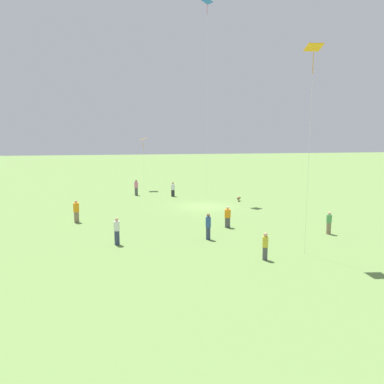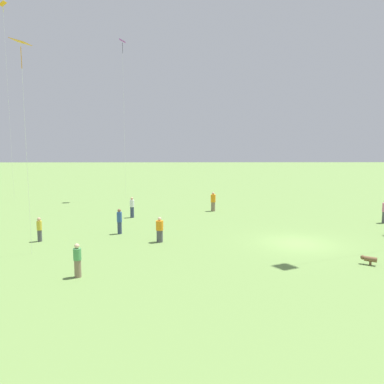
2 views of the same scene
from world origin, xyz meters
name	(u,v)px [view 1 (image 1 of 2)]	position (x,y,z in m)	size (l,w,h in m)	color
ground_plane	(205,207)	(0.00, 0.00, 0.00)	(240.00, 240.00, 0.00)	#6B8E47
person_0	(265,246)	(0.72, 16.94, 0.81)	(0.45, 0.45, 1.61)	#4C4C51
person_1	(173,190)	(2.14, -7.26, 0.83)	(0.66, 0.66, 1.70)	#232328
person_2	(208,226)	(2.81, 12.04, 0.92)	(0.49, 0.49, 1.82)	#333D5B
person_3	(136,188)	(6.35, -8.98, 0.94)	(0.62, 0.62, 1.90)	#4C4C51
person_4	(329,223)	(-6.11, 12.46, 0.82)	(0.50, 0.50, 1.66)	#847056
person_5	(228,217)	(0.46, 9.00, 0.81)	(0.52, 0.52, 1.67)	#4C4C51
person_6	(117,231)	(8.95, 12.04, 0.90)	(0.49, 0.49, 1.81)	#333D5B
person_7	(76,211)	(12.12, 4.68, 0.91)	(0.62, 0.62, 1.86)	#847056
kite_0	(207,13)	(-1.45, -5.35, 20.30)	(1.28, 1.30, 21.69)	blue
kite_1	(313,57)	(-2.10, 16.32, 11.43)	(1.00, 0.98, 12.08)	orange
kite_4	(143,140)	(4.96, -14.06, 6.62)	(1.16, 1.20, 6.92)	orange
dog_0	(239,198)	(-4.42, -2.45, 0.31)	(0.61, 0.77, 0.47)	brown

